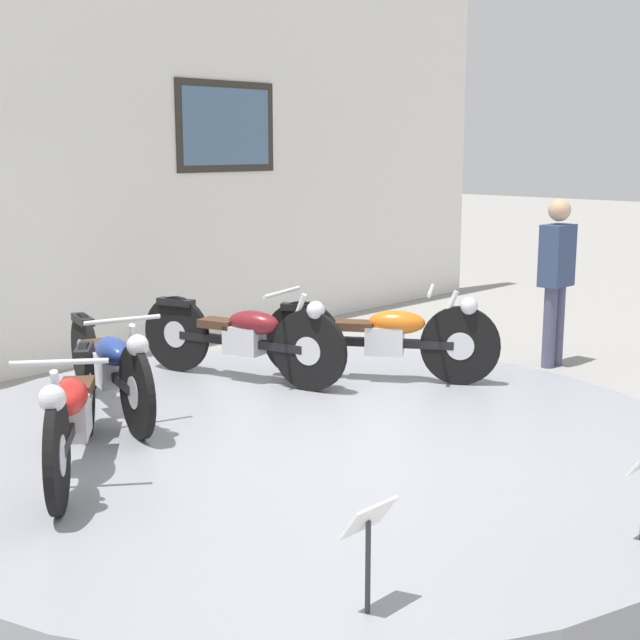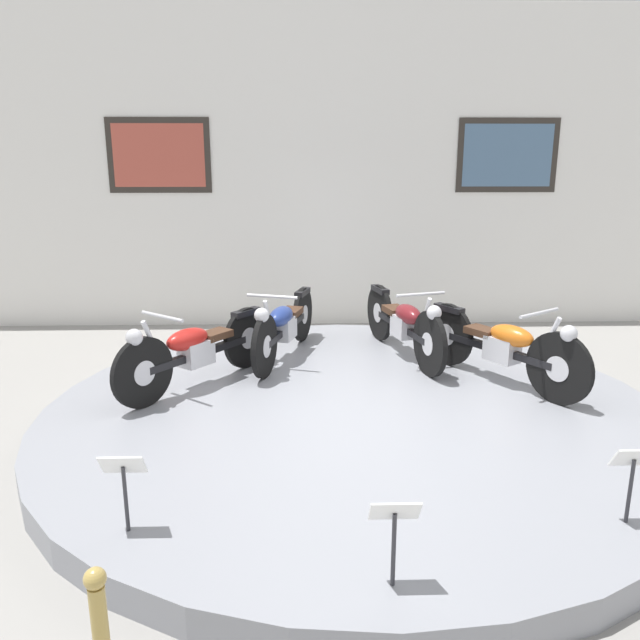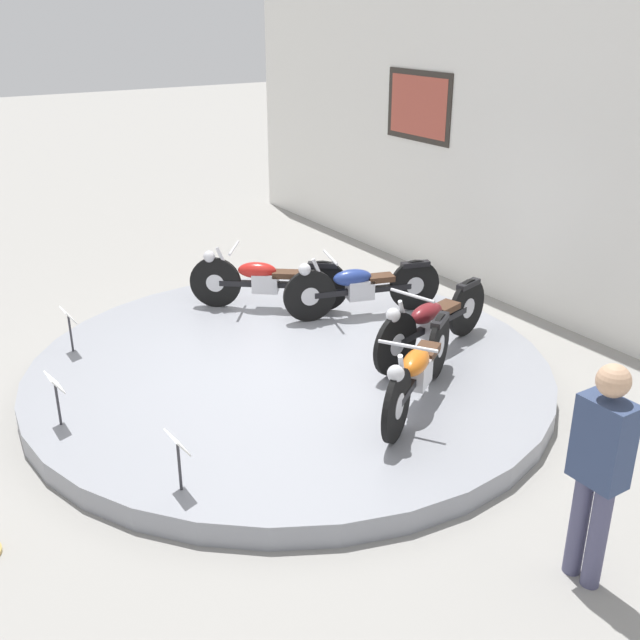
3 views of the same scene
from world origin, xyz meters
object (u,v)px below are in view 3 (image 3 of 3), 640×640
(motorcycle_maroon, at_px, (431,321))
(info_placard_front_left, at_px, (69,321))
(info_placard_front_right, at_px, (178,450))
(info_placard_front_centre, at_px, (56,389))
(motorcycle_orange, at_px, (418,369))
(motorcycle_blue, at_px, (360,286))
(visitor_standing, at_px, (599,464))
(motorcycle_red, at_px, (265,279))

(motorcycle_maroon, xyz_separation_m, info_placard_front_left, (-2.18, -3.28, -0.03))
(info_placard_front_right, bearing_deg, info_placard_front_centre, -160.60)
(motorcycle_orange, relative_size, info_placard_front_right, 3.34)
(motorcycle_blue, height_order, visitor_standing, visitor_standing)
(motorcycle_maroon, height_order, info_placard_front_centre, motorcycle_maroon)
(motorcycle_maroon, xyz_separation_m, info_placard_front_centre, (-0.66, -3.81, -0.03))
(motorcycle_red, distance_m, motorcycle_blue, 1.19)
(motorcycle_blue, bearing_deg, motorcycle_maroon, 0.06)
(motorcycle_maroon, relative_size, info_placard_front_centre, 3.84)
(motorcycle_orange, relative_size, visitor_standing, 1.02)
(motorcycle_red, xyz_separation_m, motorcycle_blue, (0.83, 0.86, -0.00))
(motorcycle_blue, distance_m, motorcycle_maroon, 1.33)
(motorcycle_blue, distance_m, motorcycle_orange, 2.31)
(motorcycle_orange, bearing_deg, motorcycle_red, 179.99)
(info_placard_front_left, height_order, info_placard_front_right, same)
(motorcycle_blue, height_order, motorcycle_maroon, motorcycle_maroon)
(motorcycle_maroon, distance_m, visitor_standing, 3.31)
(motorcycle_maroon, bearing_deg, motorcycle_red, -158.19)
(motorcycle_maroon, relative_size, info_placard_front_right, 3.84)
(motorcycle_maroon, relative_size, info_placard_front_left, 3.84)
(motorcycle_blue, distance_m, info_placard_front_right, 3.94)
(info_placard_front_centre, bearing_deg, info_placard_front_right, 19.40)
(motorcycle_red, xyz_separation_m, visitor_standing, (5.22, -0.33, 0.35))
(motorcycle_maroon, height_order, motorcycle_orange, motorcycle_maroon)
(motorcycle_red, distance_m, info_placard_front_right, 3.86)
(info_placard_front_left, bearing_deg, motorcycle_maroon, 56.36)
(motorcycle_maroon, relative_size, visitor_standing, 1.17)
(motorcycle_red, distance_m, motorcycle_orange, 2.97)
(motorcycle_red, distance_m, motorcycle_maroon, 2.32)
(info_placard_front_centre, height_order, visitor_standing, visitor_standing)
(motorcycle_blue, xyz_separation_m, motorcycle_maroon, (1.33, 0.00, 0.01))
(info_placard_front_left, xyz_separation_m, info_placard_front_centre, (1.52, -0.54, 0.00))
(motorcycle_red, relative_size, motorcycle_orange, 0.94)
(info_placard_front_left, bearing_deg, info_placard_front_centre, -19.40)
(info_placard_front_centre, bearing_deg, motorcycle_blue, 99.87)
(motorcycle_blue, distance_m, info_placard_front_left, 3.39)
(motorcycle_red, height_order, motorcycle_orange, motorcycle_orange)
(motorcycle_blue, relative_size, info_placard_front_centre, 3.77)
(motorcycle_blue, relative_size, info_placard_front_right, 3.77)
(info_placard_front_centre, bearing_deg, motorcycle_orange, 63.29)
(motorcycle_orange, xyz_separation_m, info_placard_front_right, (0.03, -2.42, -0.03))
(motorcycle_red, xyz_separation_m, info_placard_front_centre, (1.49, -2.95, -0.02))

